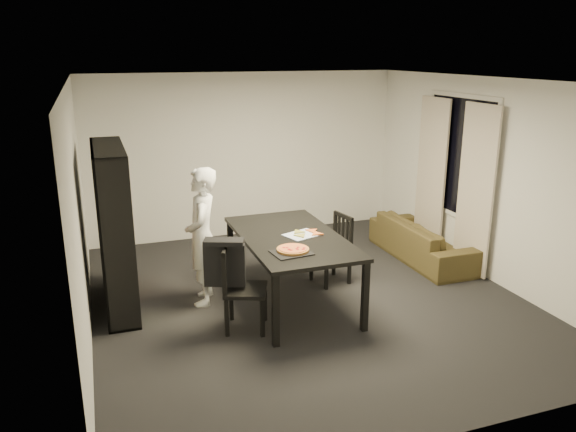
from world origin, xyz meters
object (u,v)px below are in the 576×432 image
object	(u,v)px
dining_table	(291,242)
baking_tray	(292,253)
sofa	(423,240)
pepperoni_pizza	(293,249)
bookshelf	(114,228)
person	(202,237)
chair_right	(336,244)
chair_left	(237,282)

from	to	relation	value
dining_table	baking_tray	xyz separation A→B (m)	(-0.19, -0.55, 0.08)
sofa	dining_table	bearing A→B (deg)	108.14
baking_tray	pepperoni_pizza	distance (m)	0.06
bookshelf	person	world-z (taller)	bookshelf
bookshelf	dining_table	xyz separation A→B (m)	(1.94, -0.61, -0.19)
chair_right	baking_tray	bearing A→B (deg)	-55.28
pepperoni_pizza	sofa	size ratio (longest dim) A/B	0.18
bookshelf	person	bearing A→B (deg)	-14.65
chair_right	sofa	distance (m)	1.58
person	pepperoni_pizza	distance (m)	1.19
chair_right	person	size ratio (longest dim) A/B	0.55
baking_tray	sofa	distance (m)	2.87
chair_left	baking_tray	distance (m)	0.66
dining_table	person	xyz separation A→B (m)	(-0.97, 0.36, 0.06)
chair_right	person	xyz separation A→B (m)	(-1.75, -0.06, 0.31)
bookshelf	person	distance (m)	1.01
chair_left	baking_tray	xyz separation A→B (m)	(0.58, -0.12, 0.30)
pepperoni_pizza	chair_left	bearing A→B (deg)	173.32
bookshelf	pepperoni_pizza	xyz separation A→B (m)	(1.78, -1.12, -0.09)
dining_table	chair_right	xyz separation A→B (m)	(0.77, 0.42, -0.25)
person	bookshelf	bearing A→B (deg)	-90.06
bookshelf	sofa	world-z (taller)	bookshelf
sofa	chair_left	bearing A→B (deg)	111.25
chair_right	pepperoni_pizza	xyz separation A→B (m)	(-0.93, -0.93, 0.35)
dining_table	chair_left	xyz separation A→B (m)	(-0.77, -0.44, -0.22)
baking_tray	sofa	size ratio (longest dim) A/B	0.21
dining_table	person	world-z (taller)	person
person	baking_tray	bearing A→B (deg)	55.18
chair_right	baking_tray	world-z (taller)	chair_right
bookshelf	person	xyz separation A→B (m)	(0.96, -0.25, -0.13)
baking_tray	person	bearing A→B (deg)	130.58
baking_tray	chair_right	bearing A→B (deg)	45.19
chair_left	chair_right	bearing A→B (deg)	-39.88
bookshelf	sofa	size ratio (longest dim) A/B	0.99
dining_table	pepperoni_pizza	bearing A→B (deg)	-107.33
bookshelf	dining_table	bearing A→B (deg)	-17.54
dining_table	chair_right	distance (m)	0.91
pepperoni_pizza	bookshelf	bearing A→B (deg)	147.76
pepperoni_pizza	sofa	bearing A→B (deg)	27.18
bookshelf	dining_table	size ratio (longest dim) A/B	0.95
bookshelf	dining_table	distance (m)	2.04
person	baking_tray	size ratio (longest dim) A/B	4.10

